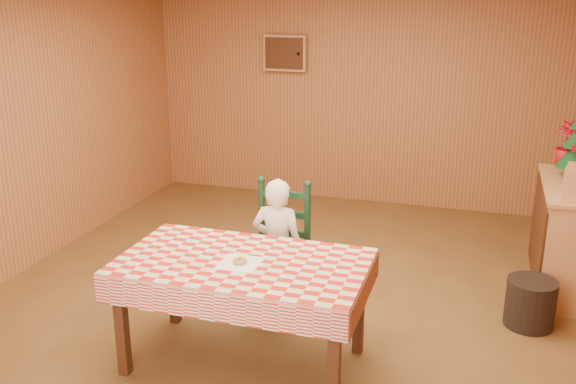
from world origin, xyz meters
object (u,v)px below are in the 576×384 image
Objects in this scene: dining_table at (243,272)px; storage_bin at (530,303)px; shelf_unit at (569,236)px; seated_child at (278,248)px; ladder_chair at (280,253)px.

storage_bin is (1.90, 1.14, -0.50)m from dining_table.
shelf_unit is 0.91m from storage_bin.
shelf_unit is at bearing 68.70° from storage_bin.
seated_child reaches higher than storage_bin.
dining_table is 1.47× the size of seated_child.
storage_bin is (1.90, 0.41, -0.38)m from seated_child.
seated_child is 1.98m from storage_bin.
ladder_chair is 0.08m from seated_child.
ladder_chair is (-0.00, 0.79, -0.18)m from dining_table.
shelf_unit is at bearing 27.59° from ladder_chair.
ladder_chair is at bearing -90.00° from seated_child.
ladder_chair is 2.50m from shelf_unit.
shelf_unit is 3.31× the size of storage_bin.
seated_child is 3.01× the size of storage_bin.
storage_bin is at bearing 30.96° from dining_table.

